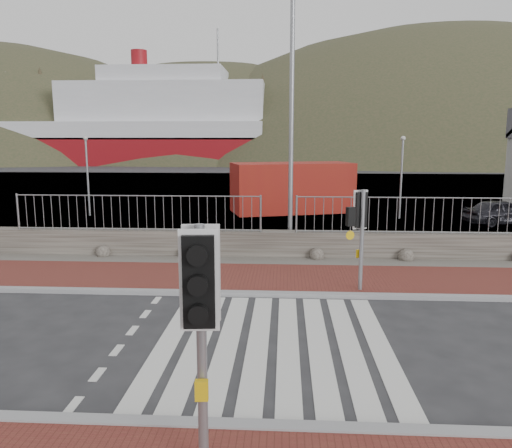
# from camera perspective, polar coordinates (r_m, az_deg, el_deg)

# --- Properties ---
(ground) EXTENTS (220.00, 220.00, 0.00)m
(ground) POSITION_cam_1_polar(r_m,az_deg,el_deg) (10.21, 1.95, -13.50)
(ground) COLOR #28282B
(ground) RESTS_ON ground
(sidewalk_far) EXTENTS (40.00, 3.00, 0.08)m
(sidewalk_far) POSITION_cam_1_polar(r_m,az_deg,el_deg) (14.44, 2.40, -6.26)
(sidewalk_far) COLOR brown
(sidewalk_far) RESTS_ON ground
(kerb_near) EXTENTS (40.00, 0.25, 0.12)m
(kerb_near) POSITION_cam_1_polar(r_m,az_deg,el_deg) (7.53, 1.35, -22.24)
(kerb_near) COLOR gray
(kerb_near) RESTS_ON ground
(kerb_far) EXTENTS (40.00, 0.25, 0.12)m
(kerb_far) POSITION_cam_1_polar(r_m,az_deg,el_deg) (13.01, 2.28, -8.05)
(kerb_far) COLOR gray
(kerb_far) RESTS_ON ground
(zebra_crossing) EXTENTS (4.62, 5.60, 0.01)m
(zebra_crossing) POSITION_cam_1_polar(r_m,az_deg,el_deg) (10.21, 1.95, -13.47)
(zebra_crossing) COLOR silver
(zebra_crossing) RESTS_ON ground
(gravel_strip) EXTENTS (40.00, 1.50, 0.06)m
(gravel_strip) POSITION_cam_1_polar(r_m,az_deg,el_deg) (16.38, 2.52, -4.35)
(gravel_strip) COLOR #59544C
(gravel_strip) RESTS_ON ground
(stone_wall) EXTENTS (40.00, 0.60, 0.90)m
(stone_wall) POSITION_cam_1_polar(r_m,az_deg,el_deg) (17.06, 2.57, -2.32)
(stone_wall) COLOR #464039
(stone_wall) RESTS_ON ground
(railing) EXTENTS (18.07, 0.07, 1.22)m
(railing) POSITION_cam_1_polar(r_m,az_deg,el_deg) (16.67, 2.60, 2.18)
(railing) COLOR gray
(railing) RESTS_ON stone_wall
(quay) EXTENTS (120.00, 40.00, 0.50)m
(quay) POSITION_cam_1_polar(r_m,az_deg,el_deg) (37.49, 3.01, 3.67)
(quay) COLOR #4C4C4F
(quay) RESTS_ON ground
(water) EXTENTS (220.00, 50.00, 0.05)m
(water) POSITION_cam_1_polar(r_m,az_deg,el_deg) (72.39, 3.19, 6.66)
(water) COLOR #3F4C54
(water) RESTS_ON ground
(ferry) EXTENTS (50.00, 16.00, 20.00)m
(ferry) POSITION_cam_1_polar(r_m,az_deg,el_deg) (81.18, -14.75, 10.49)
(ferry) COLOR maroon
(ferry) RESTS_ON ground
(hills_backdrop) EXTENTS (254.00, 90.00, 100.00)m
(hills_backdrop) POSITION_cam_1_polar(r_m,az_deg,el_deg) (101.19, 6.95, -5.73)
(hills_backdrop) COLOR #2F3821
(hills_backdrop) RESTS_ON ground
(traffic_signal_near) EXTENTS (0.46, 0.30, 3.09)m
(traffic_signal_near) POSITION_cam_1_polar(r_m,az_deg,el_deg) (5.82, -6.33, -8.44)
(traffic_signal_near) COLOR gray
(traffic_signal_near) RESTS_ON ground
(traffic_signal_far) EXTENTS (0.67, 0.41, 2.73)m
(traffic_signal_far) POSITION_cam_1_polar(r_m,az_deg,el_deg) (13.15, 11.93, 0.59)
(traffic_signal_far) COLOR gray
(traffic_signal_far) RESTS_ON ground
(streetlight) EXTENTS (1.86, 0.84, 9.10)m
(streetlight) POSITION_cam_1_polar(r_m,az_deg,el_deg) (17.56, 4.57, 13.33)
(streetlight) COLOR gray
(streetlight) RESTS_ON ground
(shipping_container) EXTENTS (6.93, 4.42, 2.68)m
(shipping_container) POSITION_cam_1_polar(r_m,az_deg,el_deg) (27.45, 4.13, 4.19)
(shipping_container) COLOR #9A2510
(shipping_container) RESTS_ON ground
(car_a) EXTENTS (3.73, 2.15, 1.19)m
(car_a) POSITION_cam_1_polar(r_m,az_deg,el_deg) (26.07, 26.29, 1.24)
(car_a) COLOR black
(car_a) RESTS_ON ground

